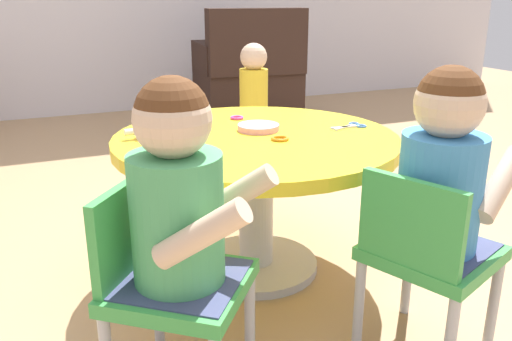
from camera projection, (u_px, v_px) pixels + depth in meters
The scene contains 14 objects.
ground_plane at pixel (256, 268), 1.95m from camera, with size 10.00×10.00×0.00m, color tan.
craft_table at pixel (256, 166), 1.82m from camera, with size 0.95×0.95×0.50m.
child_chair_left at pixel (167, 281), 1.26m from camera, with size 0.42×0.42×0.54m.
seated_child_left at pixel (178, 193), 1.18m from camera, with size 0.44×0.43×0.51m.
child_chair_right at pixel (426, 255), 1.39m from camera, with size 0.39×0.39×0.54m.
seated_child_right at pixel (443, 168), 1.34m from camera, with size 0.42×0.38×0.51m.
armchair_dark at pixel (248, 82), 4.04m from camera, with size 0.78×0.79×0.85m.
toddler_standing at pixel (254, 96), 3.22m from camera, with size 0.17×0.17×0.67m.
rolling_pin at pixel (160, 129), 1.77m from camera, with size 0.23×0.05×0.05m.
craft_scissors at pixel (352, 126), 1.90m from camera, with size 0.14×0.08×0.01m.
playdough_blob_0 at pixel (258, 127), 1.85m from camera, with size 0.14×0.14×0.02m, color pink.
cookie_cutter_0 at pixel (177, 121), 1.97m from camera, with size 0.06×0.06×0.01m, color orange.
cookie_cutter_1 at pixel (237, 118), 2.02m from camera, with size 0.05×0.05×0.01m, color #D83FA5.
cookie_cutter_2 at pixel (280, 138), 1.73m from camera, with size 0.06×0.06×0.01m, color orange.
Camera 1 is at (-0.68, -1.60, 0.95)m, focal length 37.58 mm.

